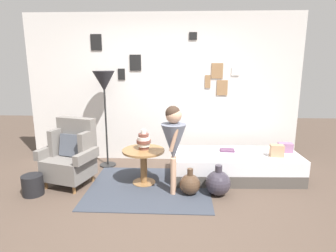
{
  "coord_description": "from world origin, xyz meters",
  "views": [
    {
      "loc": [
        0.35,
        -3.19,
        1.8
      ],
      "look_at": [
        0.15,
        0.95,
        0.85
      ],
      "focal_mm": 30.75,
      "sensor_mm": 36.0,
      "label": 1
    }
  ],
  "objects_px": {
    "floor_lamp": "(104,85)",
    "magazine_basket": "(33,185)",
    "book_on_daybed": "(227,150)",
    "demijohn_far": "(218,183)",
    "vase_striped": "(144,141)",
    "armchair": "(71,155)",
    "person_child": "(174,138)",
    "demijohn_near": "(190,184)",
    "side_table": "(144,159)",
    "daybed": "(236,166)"
  },
  "relations": [
    {
      "from": "armchair",
      "to": "floor_lamp",
      "type": "relative_size",
      "value": 0.59
    },
    {
      "from": "book_on_daybed",
      "to": "magazine_basket",
      "type": "xyz_separation_m",
      "value": [
        -2.74,
        -0.84,
        -0.28
      ]
    },
    {
      "from": "armchair",
      "to": "demijohn_far",
      "type": "bearing_deg",
      "value": -7.76
    },
    {
      "from": "floor_lamp",
      "to": "demijohn_far",
      "type": "distance_m",
      "value": 2.41
    },
    {
      "from": "book_on_daybed",
      "to": "demijohn_far",
      "type": "xyz_separation_m",
      "value": [
        -0.22,
        -0.72,
        -0.24
      ]
    },
    {
      "from": "book_on_daybed",
      "to": "magazine_basket",
      "type": "height_order",
      "value": "book_on_daybed"
    },
    {
      "from": "daybed",
      "to": "floor_lamp",
      "type": "bearing_deg",
      "value": 168.17
    },
    {
      "from": "side_table",
      "to": "magazine_basket",
      "type": "bearing_deg",
      "value": -162.89
    },
    {
      "from": "daybed",
      "to": "floor_lamp",
      "type": "xyz_separation_m",
      "value": [
        -2.14,
        0.45,
        1.2
      ]
    },
    {
      "from": "demijohn_far",
      "to": "book_on_daybed",
      "type": "bearing_deg",
      "value": 72.92
    },
    {
      "from": "floor_lamp",
      "to": "magazine_basket",
      "type": "distance_m",
      "value": 1.86
    },
    {
      "from": "vase_striped",
      "to": "person_child",
      "type": "relative_size",
      "value": 0.24
    },
    {
      "from": "magazine_basket",
      "to": "floor_lamp",
      "type": "bearing_deg",
      "value": 57.77
    },
    {
      "from": "vase_striped",
      "to": "floor_lamp",
      "type": "xyz_separation_m",
      "value": [
        -0.73,
        0.68,
        0.75
      ]
    },
    {
      "from": "daybed",
      "to": "person_child",
      "type": "distance_m",
      "value": 1.26
    },
    {
      "from": "demijohn_near",
      "to": "magazine_basket",
      "type": "height_order",
      "value": "demijohn_near"
    },
    {
      "from": "armchair",
      "to": "magazine_basket",
      "type": "xyz_separation_m",
      "value": [
        -0.4,
        -0.41,
        -0.3
      ]
    },
    {
      "from": "armchair",
      "to": "floor_lamp",
      "type": "height_order",
      "value": "floor_lamp"
    },
    {
      "from": "daybed",
      "to": "magazine_basket",
      "type": "xyz_separation_m",
      "value": [
        -2.87,
        -0.72,
        -0.06
      ]
    },
    {
      "from": "book_on_daybed",
      "to": "magazine_basket",
      "type": "bearing_deg",
      "value": -163.07
    },
    {
      "from": "floor_lamp",
      "to": "demijohn_far",
      "type": "xyz_separation_m",
      "value": [
        1.79,
        -1.05,
        -1.22
      ]
    },
    {
      "from": "vase_striped",
      "to": "book_on_daybed",
      "type": "distance_m",
      "value": 1.34
    },
    {
      "from": "daybed",
      "to": "vase_striped",
      "type": "relative_size",
      "value": 6.57
    },
    {
      "from": "daybed",
      "to": "demijohn_near",
      "type": "relative_size",
      "value": 5.2
    },
    {
      "from": "magazine_basket",
      "to": "daybed",
      "type": "bearing_deg",
      "value": 14.05
    },
    {
      "from": "daybed",
      "to": "floor_lamp",
      "type": "relative_size",
      "value": 1.18
    },
    {
      "from": "floor_lamp",
      "to": "book_on_daybed",
      "type": "relative_size",
      "value": 7.41
    },
    {
      "from": "vase_striped",
      "to": "demijohn_far",
      "type": "xyz_separation_m",
      "value": [
        1.06,
        -0.37,
        -0.47
      ]
    },
    {
      "from": "person_child",
      "to": "demijohn_far",
      "type": "xyz_separation_m",
      "value": [
        0.61,
        -0.03,
        -0.62
      ]
    },
    {
      "from": "person_child",
      "to": "floor_lamp",
      "type": "bearing_deg",
      "value": 139.16
    },
    {
      "from": "side_table",
      "to": "magazine_basket",
      "type": "height_order",
      "value": "side_table"
    },
    {
      "from": "person_child",
      "to": "demijohn_far",
      "type": "relative_size",
      "value": 2.87
    },
    {
      "from": "armchair",
      "to": "magazine_basket",
      "type": "distance_m",
      "value": 0.64
    },
    {
      "from": "armchair",
      "to": "demijohn_far",
      "type": "height_order",
      "value": "armchair"
    },
    {
      "from": "daybed",
      "to": "vase_striped",
      "type": "distance_m",
      "value": 1.49
    },
    {
      "from": "armchair",
      "to": "demijohn_near",
      "type": "height_order",
      "value": "armchair"
    },
    {
      "from": "vase_striped",
      "to": "person_child",
      "type": "distance_m",
      "value": 0.58
    },
    {
      "from": "armchair",
      "to": "person_child",
      "type": "height_order",
      "value": "person_child"
    },
    {
      "from": "magazine_basket",
      "to": "side_table",
      "type": "bearing_deg",
      "value": 17.11
    },
    {
      "from": "demijohn_far",
      "to": "armchair",
      "type": "bearing_deg",
      "value": 172.24
    },
    {
      "from": "book_on_daybed",
      "to": "demijohn_far",
      "type": "distance_m",
      "value": 0.79
    },
    {
      "from": "book_on_daybed",
      "to": "vase_striped",
      "type": "bearing_deg",
      "value": -164.74
    },
    {
      "from": "demijohn_near",
      "to": "side_table",
      "type": "bearing_deg",
      "value": 153.94
    },
    {
      "from": "daybed",
      "to": "magazine_basket",
      "type": "relative_size",
      "value": 6.89
    },
    {
      "from": "armchair",
      "to": "vase_striped",
      "type": "xyz_separation_m",
      "value": [
        1.07,
        0.08,
        0.21
      ]
    },
    {
      "from": "magazine_basket",
      "to": "demijohn_near",
      "type": "bearing_deg",
      "value": 3.21
    },
    {
      "from": "person_child",
      "to": "demijohn_far",
      "type": "distance_m",
      "value": 0.87
    },
    {
      "from": "vase_striped",
      "to": "floor_lamp",
      "type": "height_order",
      "value": "floor_lamp"
    },
    {
      "from": "person_child",
      "to": "book_on_daybed",
      "type": "distance_m",
      "value": 1.14
    },
    {
      "from": "side_table",
      "to": "vase_striped",
      "type": "distance_m",
      "value": 0.27
    }
  ]
}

